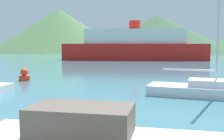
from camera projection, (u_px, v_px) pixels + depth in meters
sailboat_middle at (207, 89)px, 15.66m from camera, size 6.71×3.03×11.05m
ferry_distant at (134, 46)px, 51.57m from camera, size 26.03×11.45×7.05m
buoy_marker at (24, 76)px, 22.30m from camera, size 0.86×0.86×0.98m
hill_west at (59, 30)px, 98.08m from camera, size 46.67×46.67×14.92m
hill_central at (157, 34)px, 89.46m from camera, size 49.26×49.26×11.88m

